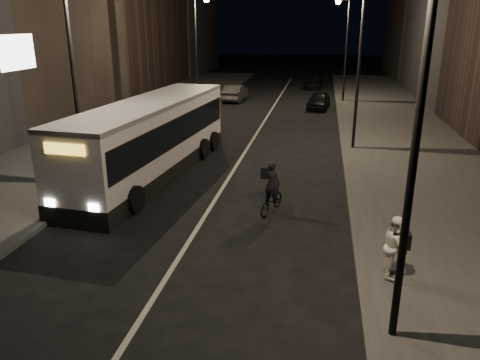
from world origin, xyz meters
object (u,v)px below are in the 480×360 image
at_px(car_far, 314,82).
at_px(streetlight_right_near, 407,88).
at_px(pedestrian_woman, 396,247).
at_px(city_bus, 151,136).
at_px(streetlight_right_far, 344,37).
at_px(streetlight_left_near, 78,54).
at_px(cyclist_on_bicycle, 272,196).
at_px(streetlight_right_mid, 355,46).
at_px(streetlight_left_far, 199,38).
at_px(car_mid, 235,93).
at_px(car_near, 319,100).

bearing_deg(car_far, streetlight_right_near, -82.43).
bearing_deg(car_far, pedestrian_woman, -81.31).
bearing_deg(city_bus, pedestrian_woman, -33.93).
bearing_deg(streetlight_right_far, pedestrian_woman, -88.83).
distance_m(streetlight_right_near, pedestrian_woman, 5.09).
bearing_deg(streetlight_left_near, car_far, 75.91).
bearing_deg(cyclist_on_bicycle, streetlight_right_far, 101.43).
bearing_deg(streetlight_right_far, streetlight_right_mid, -90.00).
distance_m(streetlight_right_near, car_far, 41.15).
height_order(streetlight_left_far, cyclist_on_bicycle, streetlight_left_far).
xyz_separation_m(streetlight_right_mid, pedestrian_woman, (0.60, -13.47, -4.37)).
relative_size(streetlight_left_near, car_far, 1.89).
distance_m(streetlight_right_mid, car_far, 25.36).
relative_size(city_bus, cyclist_on_bicycle, 6.29).
height_order(streetlight_left_near, cyclist_on_bicycle, streetlight_left_near).
bearing_deg(car_mid, streetlight_left_near, 88.40).
height_order(streetlight_right_far, city_bus, streetlight_right_far).
relative_size(cyclist_on_bicycle, car_far, 0.46).
distance_m(streetlight_left_far, car_near, 10.38).
bearing_deg(city_bus, cyclist_on_bicycle, -26.54).
height_order(cyclist_on_bicycle, car_near, cyclist_on_bicycle).
relative_size(streetlight_right_mid, car_mid, 1.91).
relative_size(streetlight_right_near, streetlight_left_far, 1.00).
xyz_separation_m(streetlight_right_mid, streetlight_left_near, (-10.66, -8.00, 0.00)).
height_order(cyclist_on_bicycle, car_mid, cyclist_on_bicycle).
bearing_deg(streetlight_right_near, car_mid, 105.98).
bearing_deg(streetlight_right_mid, car_mid, 120.47).
relative_size(streetlight_left_far, pedestrian_woman, 4.88).
distance_m(streetlight_right_near, city_bus, 13.86).
distance_m(streetlight_left_far, cyclist_on_bicycle, 21.35).
height_order(streetlight_right_near, streetlight_right_mid, same).
relative_size(streetlight_left_near, car_mid, 1.91).
relative_size(streetlight_right_near, cyclist_on_bicycle, 4.13).
bearing_deg(car_mid, streetlight_right_mid, 123.14).
bearing_deg(car_far, streetlight_left_near, -99.93).
bearing_deg(streetlight_left_near, pedestrian_woman, -25.89).
xyz_separation_m(city_bus, car_near, (7.03, 18.31, -1.13)).
distance_m(streetlight_right_far, car_mid, 10.11).
xyz_separation_m(streetlight_right_near, car_near, (-1.73, 28.44, -4.70)).
height_order(streetlight_left_far, car_mid, streetlight_left_far).
xyz_separation_m(streetlight_right_far, streetlight_left_far, (-10.66, -6.00, 0.00)).
bearing_deg(streetlight_left_far, car_near, 15.27).
xyz_separation_m(car_near, car_mid, (-7.20, 2.75, 0.04)).
relative_size(streetlight_left_far, car_mid, 1.91).
bearing_deg(streetlight_left_far, pedestrian_woman, -64.35).
height_order(city_bus, car_far, city_bus).
distance_m(streetlight_right_far, cyclist_on_bicycle, 26.00).
distance_m(streetlight_right_mid, cyclist_on_bicycle, 10.94).
bearing_deg(pedestrian_woman, streetlight_left_near, 73.13).
bearing_deg(pedestrian_woman, cyclist_on_bicycle, 50.92).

